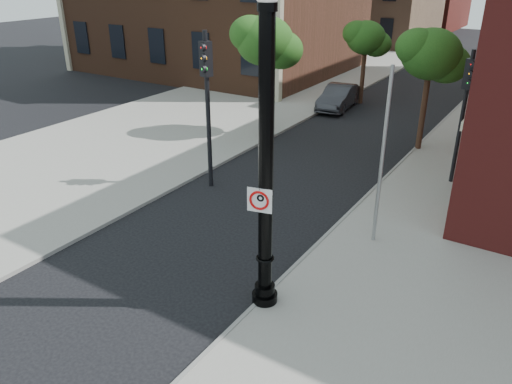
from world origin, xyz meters
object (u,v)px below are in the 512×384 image
Objects in this scene: lamppost at (266,177)px; parked_car at (339,97)px; no_parking_sign at (260,200)px; traffic_signal_left at (207,85)px; traffic_signal_right at (466,97)px.

lamppost is 1.80× the size of parked_car.
traffic_signal_left is at bearing 122.76° from no_parking_sign.
traffic_signal_right reaches higher than parked_car.
traffic_signal_left reaches higher than no_parking_sign.
no_parking_sign is 7.33m from traffic_signal_left.
traffic_signal_right is at bearing -49.55° from parked_car.
no_parking_sign is at bearing -26.69° from traffic_signal_left.
lamppost is 1.48× the size of traffic_signal_right.
parked_car is at bearing 94.77° from no_parking_sign.
traffic_signal_right is at bearing 64.61° from no_parking_sign.
lamppost reaches higher than traffic_signal_right.
lamppost is 18.18m from parked_car.
lamppost is 0.52m from no_parking_sign.
parked_car is 12.57m from traffic_signal_left.
traffic_signal_left is at bearing -131.86° from traffic_signal_right.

